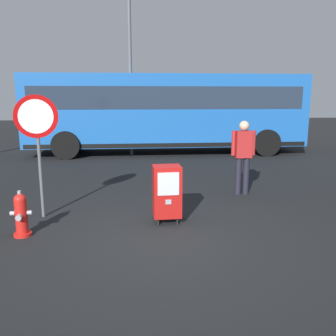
{
  "coord_description": "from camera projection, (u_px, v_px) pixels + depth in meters",
  "views": [
    {
      "loc": [
        -0.56,
        -5.12,
        2.19
      ],
      "look_at": [
        0.3,
        1.2,
        0.9
      ],
      "focal_mm": 37.79,
      "sensor_mm": 36.0,
      "label": 1
    }
  ],
  "objects": [
    {
      "name": "fire_hydrant",
      "position": [
        21.0,
        215.0,
        5.6
      ],
      "size": [
        0.33,
        0.31,
        0.75
      ],
      "color": "red",
      "rests_on": "ground_plane"
    },
    {
      "name": "stop_sign",
      "position": [
        37.0,
        131.0,
        6.25
      ],
      "size": [
        0.71,
        0.31,
        2.23
      ],
      "color": "#4C4F54",
      "rests_on": "ground_plane"
    },
    {
      "name": "ground_plane",
      "position": [
        159.0,
        240.0,
        5.48
      ],
      "size": [
        60.0,
        60.0,
        0.0
      ],
      "primitive_type": "plane",
      "color": "black"
    },
    {
      "name": "pedestrian",
      "position": [
        243.0,
        153.0,
        7.9
      ],
      "size": [
        0.55,
        0.22,
        1.67
      ],
      "color": "black",
      "rests_on": "ground_plane"
    },
    {
      "name": "newspaper_box_primary",
      "position": [
        167.0,
        191.0,
        6.17
      ],
      "size": [
        0.48,
        0.42,
        1.02
      ],
      "color": "black",
      "rests_on": "ground_plane"
    },
    {
      "name": "street_light_near_right",
      "position": [
        129.0,
        26.0,
        12.71
      ],
      "size": [
        0.32,
        0.32,
        8.2
      ],
      "color": "#4C4F54",
      "rests_on": "ground_plane"
    },
    {
      "name": "bus_near",
      "position": [
        166.0,
        109.0,
        13.83
      ],
      "size": [
        10.6,
        3.16,
        3.0
      ],
      "rotation": [
        0.0,
        0.0,
        -0.05
      ],
      "color": "#19519E",
      "rests_on": "ground_plane"
    }
  ]
}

